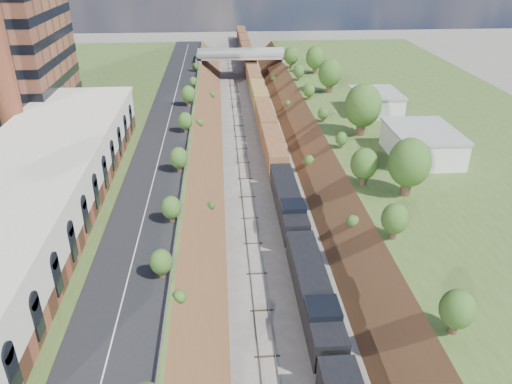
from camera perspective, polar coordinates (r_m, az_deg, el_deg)
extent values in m
cube|color=#385322|center=(85.79, -22.16, 3.21)|extent=(44.00, 180.00, 5.00)
cube|color=#385322|center=(90.36, 21.84, 4.43)|extent=(44.00, 180.00, 5.00)
cube|color=brown|center=(82.61, -7.22, 2.28)|extent=(10.00, 180.00, 10.00)
cube|color=brown|center=(84.22, 7.90, 2.73)|extent=(10.00, 180.00, 10.00)
cube|color=gray|center=(82.50, -1.39, 2.54)|extent=(1.58, 180.00, 0.18)
cube|color=gray|center=(82.88, 2.21, 2.64)|extent=(1.58, 180.00, 0.18)
cube|color=black|center=(81.06, -10.61, 5.42)|extent=(8.00, 180.00, 0.10)
cube|color=#99999E|center=(80.51, -7.73, 5.87)|extent=(0.06, 171.00, 0.30)
cube|color=brown|center=(63.88, -23.75, -1.55)|extent=(14.00, 62.00, 2.20)
cube|color=silver|center=(62.53, -24.29, 1.07)|extent=(14.00, 62.00, 4.30)
cube|color=silver|center=(61.62, -24.71, 3.08)|extent=(14.30, 62.30, 0.50)
cube|color=gray|center=(140.66, -6.48, 13.97)|extent=(1.50, 8.00, 6.20)
cube|color=gray|center=(141.66, 3.15, 14.19)|extent=(1.50, 8.00, 6.20)
cube|color=gray|center=(140.04, -1.67, 15.36)|extent=(24.00, 8.00, 1.00)
cube|color=gray|center=(135.97, -1.59, 15.36)|extent=(24.00, 0.30, 0.80)
cube|color=gray|center=(143.81, -1.75, 15.99)|extent=(24.00, 0.30, 0.80)
cube|color=silver|center=(78.17, 18.44, 5.19)|extent=(9.00, 12.00, 4.00)
cube|color=silver|center=(97.62, 13.54, 9.90)|extent=(8.00, 10.00, 3.60)
cylinder|color=#473323|center=(65.87, 16.78, 0.73)|extent=(1.30, 1.30, 2.62)
ellipsoid|color=#335B20|center=(64.61, 17.14, 3.24)|extent=(5.25, 5.25, 6.30)
cylinder|color=#473323|center=(45.53, -10.69, -12.35)|extent=(0.66, 0.66, 1.22)
ellipsoid|color=#335B20|center=(44.63, -10.85, -10.88)|extent=(2.45, 2.45, 2.94)
cube|color=black|center=(51.59, 6.54, -11.17)|extent=(3.09, 18.54, 3.03)
cube|color=black|center=(67.82, 3.67, -1.01)|extent=(3.09, 18.54, 3.03)
cube|color=brown|center=(139.25, -0.51, 13.86)|extent=(3.09, 131.58, 3.71)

